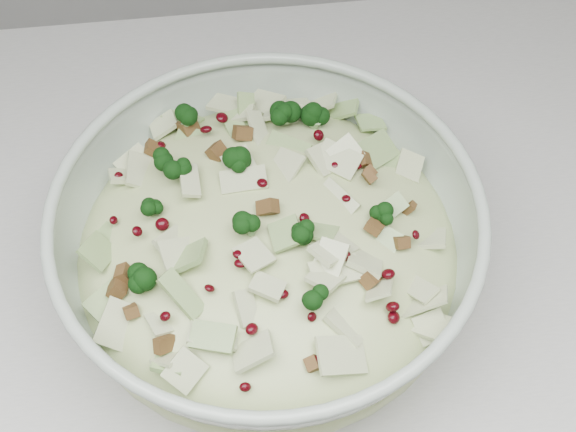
% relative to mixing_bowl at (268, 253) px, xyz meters
% --- Properties ---
extents(counter, '(3.60, 0.60, 0.90)m').
position_rel_mixing_bowl_xyz_m(counter, '(0.11, 0.10, -0.52)').
color(counter, silver).
rests_on(counter, floor).
extents(mixing_bowl, '(0.42, 0.42, 0.13)m').
position_rel_mixing_bowl_xyz_m(mixing_bowl, '(0.00, 0.00, 0.00)').
color(mixing_bowl, '#A2B2A3').
rests_on(mixing_bowl, counter).
extents(salad, '(0.39, 0.39, 0.13)m').
position_rel_mixing_bowl_xyz_m(salad, '(-0.00, 0.00, 0.02)').
color(salad, '#B9C285').
rests_on(salad, mixing_bowl).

